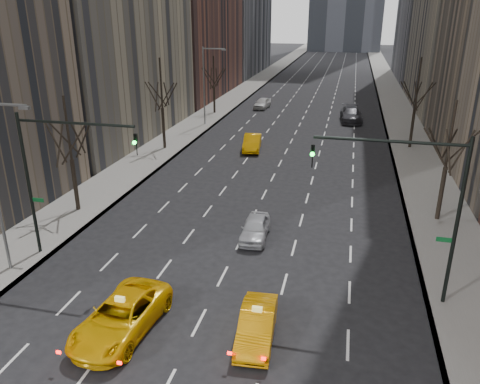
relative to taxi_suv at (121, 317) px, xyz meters
The scene contains 16 objects.
sidewalk_left 64.02m from the taxi_suv, 98.28° to the left, with size 4.50×320.00×0.15m, color slate.
sidewalk_right 65.17m from the taxi_suv, 76.44° to the left, with size 4.50×320.00×0.15m, color slate.
tree_lw_b 14.76m from the taxi_suv, 128.33° to the left, with size 3.36×3.50×7.82m.
tree_lw_c 28.96m from the taxi_suv, 108.16° to the left, with size 3.36×3.50×8.74m.
tree_lw_d 46.31m from the taxi_suv, 101.19° to the left, with size 3.36×3.50×7.36m.
tree_rw_b 21.68m from the taxi_suv, 45.59° to the left, with size 3.36×3.50×7.82m.
tree_rw_c 36.72m from the taxi_suv, 65.74° to the left, with size 3.36×3.50×8.74m.
traffic_mast_left 9.37m from the taxi_suv, 138.67° to the left, with size 6.69×0.39×8.00m.
traffic_mast_right 14.08m from the taxi_suv, 23.76° to the left, with size 6.69×0.39×8.00m.
streetlight_far 39.43m from the taxi_suv, 101.51° to the left, with size 2.83×0.22×9.00m.
taxi_suv is the anchor object (origin of this frame).
taxi_sedan 5.81m from the taxi_suv, ahead, with size 1.43×4.10×1.35m, color orange.
silver_sedan_ahead 10.78m from the taxi_suv, 69.36° to the left, with size 1.57×3.90×1.33m, color #ADAFB5.
far_taxi 29.06m from the taxi_suv, 90.69° to the left, with size 1.62×4.64×1.53m, color #F8A605.
far_suv_grey 45.42m from the taxi_suv, 78.50° to the left, with size 2.48×6.10×1.77m, color #333338.
far_car_white 50.49m from the taxi_suv, 93.79° to the left, with size 1.72×4.28×1.46m, color silver.
Camera 1 is at (5.74, -8.45, 12.97)m, focal length 35.00 mm.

